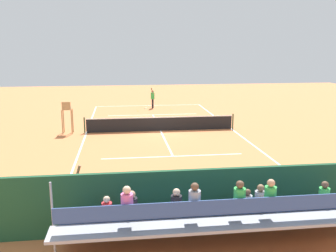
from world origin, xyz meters
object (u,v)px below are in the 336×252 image
at_px(equipment_bag, 210,214).
at_px(bleacher_stand, 218,220).
at_px(tennis_ball_near, 171,110).
at_px(umpire_chair, 67,114).
at_px(tennis_net, 161,124).
at_px(line_judge, 77,194).
at_px(courtside_bench, 256,200).
at_px(tennis_racket, 146,108).
at_px(tennis_ball_far, 138,111).
at_px(tennis_player, 153,97).

bearing_deg(equipment_bag, bleacher_stand, 81.88).
bearing_deg(equipment_bag, tennis_ball_near, -94.30).
distance_m(umpire_chair, equipment_bag, 14.93).
distance_m(umpire_chair, tennis_ball_near, 11.53).
xyz_separation_m(tennis_net, equipment_bag, (-0.22, 13.40, -0.32)).
height_order(bleacher_stand, line_judge, bleacher_stand).
bearing_deg(line_judge, equipment_bag, 175.98).
relative_size(bleacher_stand, courtside_bench, 5.03).
bearing_deg(line_judge, tennis_net, -107.60).
height_order(tennis_racket, tennis_ball_near, tennis_ball_near).
bearing_deg(tennis_ball_near, line_judge, 74.27).
bearing_deg(bleacher_stand, tennis_net, -90.25).
bearing_deg(bleacher_stand, line_judge, -29.37).
height_order(courtside_bench, tennis_ball_far, courtside_bench).
distance_m(courtside_bench, tennis_ball_near, 21.47).
relative_size(equipment_bag, tennis_ball_far, 13.64).
bearing_deg(tennis_racket, bleacher_stand, 90.65).
bearing_deg(umpire_chair, tennis_net, 179.68).
distance_m(courtside_bench, tennis_player, 22.84).
distance_m(tennis_racket, tennis_ball_far, 1.77).
relative_size(tennis_net, equipment_bag, 11.44).
distance_m(courtside_bench, equipment_bag, 1.69).
xyz_separation_m(tennis_net, tennis_player, (-0.30, -9.51, 0.51)).
relative_size(courtside_bench, line_judge, 0.93).
height_order(umpire_chair, tennis_player, umpire_chair).
relative_size(umpire_chair, courtside_bench, 1.19).
bearing_deg(bleacher_stand, umpire_chair, -68.32).
relative_size(courtside_bench, equipment_bag, 2.00).
xyz_separation_m(bleacher_stand, tennis_ball_near, (-1.91, -23.59, -0.96)).
xyz_separation_m(tennis_net, tennis_ball_far, (1.17, -7.92, -0.47)).
height_order(umpire_chair, line_judge, umpire_chair).
relative_size(bleacher_stand, line_judge, 4.70).
height_order(equipment_bag, line_judge, line_judge).
bearing_deg(tennis_net, tennis_ball_far, -81.63).
height_order(tennis_net, courtside_bench, tennis_net).
height_order(bleacher_stand, tennis_ball_far, bleacher_stand).
bearing_deg(equipment_bag, tennis_net, -89.07).
height_order(tennis_net, tennis_racket, tennis_net).
bearing_deg(tennis_ball_far, tennis_net, 98.37).
bearing_deg(equipment_bag, line_judge, -4.02).
bearing_deg(courtside_bench, umpire_chair, -58.80).
xyz_separation_m(tennis_net, bleacher_stand, (0.07, 15.39, 0.49)).
bearing_deg(umpire_chair, courtside_bench, 121.20).
relative_size(tennis_racket, line_judge, 0.30).
relative_size(courtside_bench, tennis_player, 0.93).
bearing_deg(tennis_player, tennis_net, 88.22).
distance_m(tennis_ball_far, line_judge, 21.24).
relative_size(equipment_bag, tennis_player, 0.47).
relative_size(tennis_player, line_judge, 1.00).
relative_size(equipment_bag, tennis_racket, 1.54).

